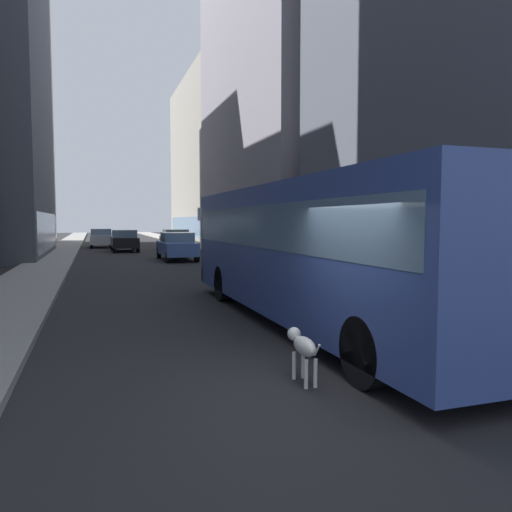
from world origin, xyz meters
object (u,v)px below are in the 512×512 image
at_px(car_blue_hatchback, 177,246).
at_px(pedestrian_with_handbag, 374,257).
at_px(dalmatian_dog, 303,346).
at_px(transit_bus, 312,244).
at_px(car_silver_sedan, 101,238).
at_px(car_yellow_taxi, 175,239).
at_px(car_black_suv, 124,240).

height_order(car_blue_hatchback, pedestrian_with_handbag, pedestrian_with_handbag).
bearing_deg(dalmatian_dog, pedestrian_with_handbag, 52.81).
distance_m(transit_bus, car_silver_sedan, 34.59).
xyz_separation_m(car_yellow_taxi, pedestrian_with_handbag, (3.28, -23.87, 0.19)).
bearing_deg(dalmatian_dog, car_silver_sedan, 93.25).
relative_size(car_black_suv, pedestrian_with_handbag, 2.81).
bearing_deg(transit_bus, car_blue_hatchback, 90.00).
relative_size(transit_bus, pedestrian_with_handbag, 6.82).
distance_m(car_blue_hatchback, pedestrian_with_handbag, 14.15).
relative_size(car_blue_hatchback, pedestrian_with_handbag, 2.76).
xyz_separation_m(transit_bus, dalmatian_dog, (-1.84, -3.65, -1.26)).
distance_m(car_silver_sedan, car_blue_hatchback, 16.34).
height_order(transit_bus, dalmatian_dog, transit_bus).
relative_size(car_black_suv, car_blue_hatchback, 1.02).
relative_size(car_silver_sedan, pedestrian_with_handbag, 2.71).
bearing_deg(car_blue_hatchback, transit_bus, -90.00).
xyz_separation_m(car_black_suv, car_yellow_taxi, (4.00, 0.96, -0.00)).
xyz_separation_m(car_silver_sedan, car_yellow_taxi, (5.60, -5.26, 0.00)).
bearing_deg(car_black_suv, car_silver_sedan, 104.43).
xyz_separation_m(transit_bus, car_yellow_taxi, (1.60, 29.08, -0.95)).
relative_size(car_blue_hatchback, dalmatian_dog, 4.84).
height_order(transit_bus, car_blue_hatchback, transit_bus).
bearing_deg(car_yellow_taxi, dalmatian_dog, -96.01).
height_order(transit_bus, pedestrian_with_handbag, transit_bus).
bearing_deg(car_yellow_taxi, car_black_suv, -166.49).
bearing_deg(car_silver_sedan, pedestrian_with_handbag, -73.06).
bearing_deg(car_blue_hatchback, dalmatian_dog, -94.76).
xyz_separation_m(car_yellow_taxi, dalmatian_dog, (-3.44, -32.73, -0.31)).
bearing_deg(pedestrian_with_handbag, car_blue_hatchback, 110.15).
xyz_separation_m(transit_bus, car_silver_sedan, (-4.00, 34.34, -0.95)).
distance_m(car_yellow_taxi, dalmatian_dog, 32.91).
relative_size(car_black_suv, car_silver_sedan, 1.04).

